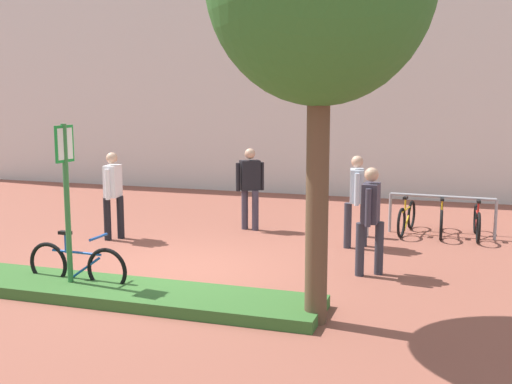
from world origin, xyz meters
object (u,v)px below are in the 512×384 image
at_px(bike_rack_cluster, 441,219).
at_px(person_shirt_blue, 356,195).
at_px(person_shirt_white, 113,190).
at_px(person_suited_navy, 250,184).
at_px(parking_sign_post, 66,184).
at_px(bike_at_sign, 77,266).
at_px(bollard_steel, 365,215).
at_px(person_suited_dark, 371,214).

xyz_separation_m(bike_rack_cluster, person_shirt_blue, (-1.50, -1.50, 0.63)).
distance_m(person_shirt_white, person_suited_navy, 2.81).
relative_size(parking_sign_post, bike_at_sign, 1.45).
distance_m(parking_sign_post, bike_at_sign, 1.26).
xyz_separation_m(parking_sign_post, bollard_steel, (3.54, 4.90, -1.14)).
distance_m(bike_at_sign, person_suited_dark, 4.53).
relative_size(parking_sign_post, person_shirt_white, 1.42).
relative_size(parking_sign_post, bollard_steel, 2.71).
height_order(parking_sign_post, bollard_steel, parking_sign_post).
bearing_deg(bollard_steel, bike_at_sign, -126.96).
relative_size(bollard_steel, person_shirt_blue, 0.52).
bearing_deg(bike_rack_cluster, person_suited_dark, -107.01).
bearing_deg(bike_at_sign, bollard_steel, 53.04).
relative_size(person_shirt_blue, person_suited_dark, 1.00).
distance_m(person_shirt_blue, person_shirt_white, 4.70).
bearing_deg(bollard_steel, parking_sign_post, -125.85).
bearing_deg(person_shirt_white, bollard_steel, 20.11).
distance_m(bike_rack_cluster, bollard_steel, 1.57).
bearing_deg(parking_sign_post, bollard_steel, 54.15).
xyz_separation_m(bike_at_sign, person_shirt_white, (-1.13, 3.00, 0.63)).
height_order(person_shirt_white, person_suited_navy, same).
xyz_separation_m(person_suited_dark, person_suited_navy, (-2.86, 2.62, 0.00)).
bearing_deg(person_suited_dark, bike_rack_cluster, 72.99).
bearing_deg(person_shirt_blue, bike_rack_cluster, 44.96).
bearing_deg(person_suited_navy, parking_sign_post, -103.22).
bearing_deg(person_shirt_blue, bollard_steel, 87.25).
xyz_separation_m(bike_rack_cluster, person_suited_dark, (-1.00, -3.27, 0.63)).
distance_m(person_shirt_blue, person_suited_dark, 1.84).
bearing_deg(person_suited_navy, person_shirt_blue, -19.78).
relative_size(bike_rack_cluster, person_shirt_blue, 1.22).
xyz_separation_m(bollard_steel, person_shirt_white, (-4.68, -1.71, 0.53)).
xyz_separation_m(parking_sign_post, bike_rack_cluster, (4.99, 5.49, -1.25)).
xyz_separation_m(bollard_steel, person_suited_navy, (-2.40, -0.06, 0.53)).
xyz_separation_m(person_shirt_blue, person_shirt_white, (-4.63, -0.80, 0.00)).
bearing_deg(parking_sign_post, bike_rack_cluster, 47.69).
xyz_separation_m(bollard_steel, person_shirt_blue, (-0.04, -0.91, 0.53)).
relative_size(person_suited_dark, person_suited_navy, 1.00).
xyz_separation_m(parking_sign_post, person_suited_navy, (1.14, 4.84, -0.61)).
distance_m(bike_rack_cluster, person_shirt_white, 6.58).
bearing_deg(bike_rack_cluster, bollard_steel, -158.02).
distance_m(bollard_steel, person_shirt_white, 5.01).
bearing_deg(person_shirt_white, bike_at_sign, -69.34).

